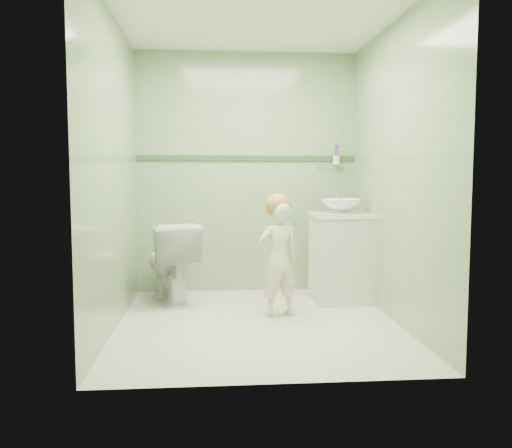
{
  "coord_description": "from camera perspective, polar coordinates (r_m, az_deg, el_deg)",
  "views": [
    {
      "loc": [
        -0.36,
        -4.12,
        1.16
      ],
      "look_at": [
        0.0,
        0.15,
        0.78
      ],
      "focal_mm": 37.31,
      "sensor_mm": 36.0,
      "label": 1
    }
  ],
  "objects": [
    {
      "name": "toddler",
      "position": [
        4.43,
        2.4,
        -3.79
      ],
      "size": [
        0.4,
        0.32,
        0.96
      ],
      "primitive_type": "imported",
      "rotation": [
        0.0,
        0.0,
        3.43
      ],
      "color": "beige",
      "rests_on": "ground"
    },
    {
      "name": "teal_toothbrush",
      "position": [
        4.31,
        3.98,
        0.28
      ],
      "size": [
        0.1,
        0.14,
        0.08
      ],
      "color": "#098F5D",
      "rests_on": "toddler"
    },
    {
      "name": "cup_holder",
      "position": [
        5.45,
        8.53,
        6.82
      ],
      "size": [
        0.26,
        0.07,
        0.21
      ],
      "color": "silver",
      "rests_on": "room_shell"
    },
    {
      "name": "trim_stripe",
      "position": [
        5.38,
        -0.98,
        7.09
      ],
      "size": [
        2.2,
        0.02,
        0.05
      ],
      "primitive_type": "cube",
      "color": "#315231",
      "rests_on": "room_shell"
    },
    {
      "name": "vanity",
      "position": [
        5.03,
        9.07,
        -3.69
      ],
      "size": [
        0.52,
        0.5,
        0.8
      ],
      "primitive_type": "cube",
      "color": "silver",
      "rests_on": "ground"
    },
    {
      "name": "faucet",
      "position": [
        5.15,
        8.66,
        2.94
      ],
      "size": [
        0.03,
        0.13,
        0.18
      ],
      "color": "silver",
      "rests_on": "counter"
    },
    {
      "name": "basin",
      "position": [
        4.98,
        9.15,
        1.94
      ],
      "size": [
        0.37,
        0.37,
        0.13
      ],
      "primitive_type": "imported",
      "color": "white",
      "rests_on": "counter"
    },
    {
      "name": "ground",
      "position": [
        4.3,
        0.17,
        -10.59
      ],
      "size": [
        2.5,
        2.5,
        0.0
      ],
      "primitive_type": "plane",
      "color": "silver",
      "rests_on": "ground"
    },
    {
      "name": "counter",
      "position": [
        4.98,
        9.13,
        0.97
      ],
      "size": [
        0.54,
        0.52,
        0.04
      ],
      "primitive_type": "cube",
      "color": "white",
      "rests_on": "vanity"
    },
    {
      "name": "toilet",
      "position": [
        4.98,
        -9.15,
        -4.07
      ],
      "size": [
        0.63,
        0.83,
        0.75
      ],
      "primitive_type": "imported",
      "rotation": [
        0.0,
        0.0,
        3.46
      ],
      "color": "white",
      "rests_on": "ground"
    },
    {
      "name": "room_shell",
      "position": [
        4.14,
        0.18,
        5.62
      ],
      "size": [
        2.5,
        2.54,
        2.4
      ],
      "color": "gray",
      "rests_on": "ground"
    },
    {
      "name": "hair_cap",
      "position": [
        4.41,
        2.38,
        1.97
      ],
      "size": [
        0.21,
        0.21,
        0.21
      ],
      "primitive_type": "sphere",
      "color": "#AD7535",
      "rests_on": "toddler"
    }
  ]
}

